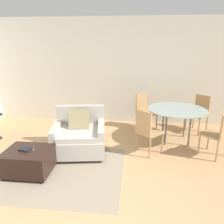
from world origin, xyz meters
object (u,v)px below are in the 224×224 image
(dining_table, at_px, (177,112))
(dining_chair_far_right, at_px, (200,111))
(ottoman, at_px, (29,160))
(dining_chair_near_left, at_px, (147,129))
(tv_remote_primary, at_px, (33,149))
(dining_chair_far_left, at_px, (144,109))
(armchair, at_px, (79,136))
(dining_chair_near_right, at_px, (219,132))
(book_stack, at_px, (25,149))

(dining_table, bearing_deg, dining_chair_far_right, 45.00)
(ottoman, height_order, dining_chair_near_left, dining_chair_near_left)
(tv_remote_primary, height_order, dining_table, dining_table)
(dining_chair_near_left, bearing_deg, dining_chair_far_right, 45.00)
(dining_table, bearing_deg, dining_chair_near_left, -135.00)
(ottoman, relative_size, dining_chair_far_left, 0.83)
(armchair, bearing_deg, dining_chair_near_right, 1.08)
(ottoman, bearing_deg, dining_chair_near_right, 14.92)
(book_stack, height_order, dining_chair_far_right, dining_chair_far_right)
(tv_remote_primary, bearing_deg, armchair, 54.71)
(book_stack, distance_m, dining_chair_far_right, 4.03)
(ottoman, bearing_deg, dining_table, 30.42)
(tv_remote_primary, distance_m, dining_chair_far_right, 3.91)
(ottoman, xyz_separation_m, dining_chair_far_right, (3.32, 2.22, 0.29))
(dining_table, bearing_deg, ottoman, -149.58)
(dining_chair_near_left, bearing_deg, dining_chair_near_right, 0.00)
(ottoman, bearing_deg, dining_chair_far_right, 33.85)
(dining_chair_far_left, bearing_deg, book_stack, -132.45)
(ottoman, relative_size, tv_remote_primary, 5.07)
(dining_table, distance_m, dining_chair_near_right, 0.96)
(book_stack, relative_size, dining_chair_far_right, 0.20)
(book_stack, bearing_deg, dining_chair_far_right, 33.33)
(tv_remote_primary, height_order, dining_chair_far_left, dining_chair_far_left)
(armchair, distance_m, ottoman, 1.07)
(dining_chair_near_right, bearing_deg, tv_remote_primary, -165.14)
(book_stack, distance_m, dining_chair_near_right, 3.48)
(tv_remote_primary, distance_m, dining_table, 2.99)
(ottoman, relative_size, dining_chair_far_right, 0.83)
(armchair, relative_size, dining_chair_far_left, 1.24)
(tv_remote_primary, height_order, dining_chair_near_left, dining_chair_near_left)
(dining_chair_far_left, bearing_deg, tv_remote_primary, -130.71)
(book_stack, distance_m, dining_chair_near_left, 2.21)
(dining_chair_near_left, relative_size, dining_chair_far_right, 1.00)
(ottoman, bearing_deg, tv_remote_primary, 17.18)
(dining_chair_near_left, bearing_deg, dining_chair_far_left, 90.00)
(dining_table, xyz_separation_m, dining_chair_far_left, (-0.67, 0.67, -0.16))
(dining_table, xyz_separation_m, dining_chair_far_right, (0.67, 0.67, -0.16))
(dining_chair_near_left, bearing_deg, book_stack, -156.70)
(dining_chair_near_right, bearing_deg, ottoman, -165.08)
(armchair, relative_size, dining_chair_near_right, 1.24)
(book_stack, distance_m, dining_chair_far_left, 3.00)
(book_stack, xyz_separation_m, dining_chair_far_right, (3.36, 2.21, 0.09))
(ottoman, bearing_deg, book_stack, 165.74)
(ottoman, xyz_separation_m, book_stack, (-0.05, 0.01, 0.20))
(tv_remote_primary, xyz_separation_m, dining_chair_far_left, (1.89, 2.20, 0.10))
(ottoman, distance_m, dining_table, 3.10)
(armchair, height_order, dining_table, armchair)
(armchair, height_order, tv_remote_primary, armchair)
(armchair, distance_m, dining_chair_near_left, 1.33)
(ottoman, distance_m, dining_chair_near_right, 3.44)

